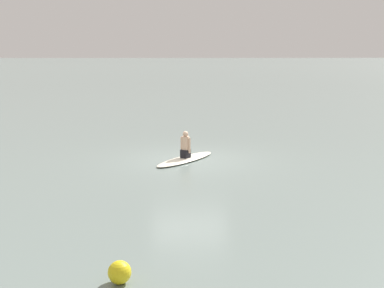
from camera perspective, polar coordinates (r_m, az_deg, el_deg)
ground_plane at (r=17.10m, az=-0.29°, el=-1.84°), size 400.00×400.00×0.00m
surfboard at (r=17.11m, az=-0.72°, el=-1.68°), size 2.30×2.80×0.09m
person_paddler at (r=17.02m, az=-0.72°, el=-0.19°), size 0.37×0.38×0.90m
buoy_marker at (r=8.42m, az=-8.04°, el=-13.91°), size 0.38×0.38×0.38m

